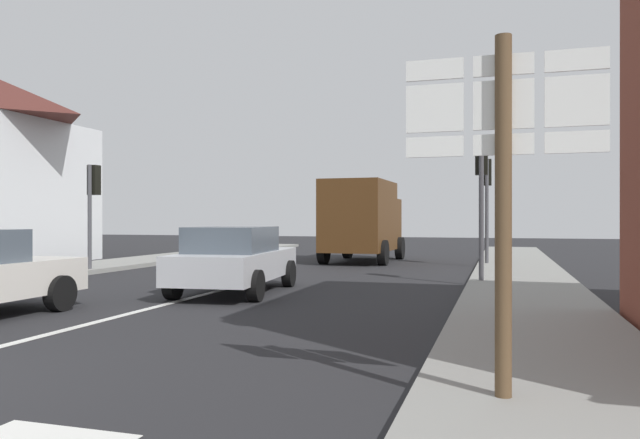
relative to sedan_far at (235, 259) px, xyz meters
name	(u,v)px	position (x,y,z in m)	size (l,w,h in m)	color
ground_plane	(244,285)	(-0.50, 1.64, -0.76)	(80.00, 80.00, 0.00)	#232326
sidewalk_right	(530,303)	(6.16, -0.36, -0.69)	(2.55, 44.00, 0.14)	gray
lane_centre_stripe	(157,307)	(-0.50, -2.36, -0.75)	(0.16, 12.00, 0.01)	silver
sedan_far	(235,259)	(0.00, 0.00, 0.00)	(2.29, 4.35, 1.47)	#B7BABF
delivery_truck	(363,219)	(0.59, 10.21, 0.89)	(2.53, 5.03, 3.05)	#4C2D14
route_sign_post	(503,177)	(5.67, -6.88, 1.24)	(1.66, 0.14, 3.20)	brown
traffic_light_far_right	(487,187)	(5.19, 9.15, 1.97)	(0.30, 0.49, 3.69)	#47474C
traffic_light_near_left	(93,193)	(-6.18, 3.22, 1.66)	(0.30, 0.49, 3.27)	#47474C
traffic_light_near_right	(481,177)	(5.19, 3.18, 1.93)	(0.30, 0.49, 3.64)	#47474C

